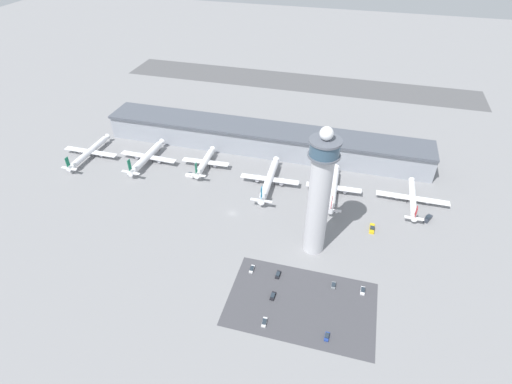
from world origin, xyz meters
name	(u,v)px	position (x,y,z in m)	size (l,w,h in m)	color
ground_plane	(232,213)	(0.00, 0.00, 0.00)	(1000.00, 1000.00, 0.00)	gray
terminal_building	(264,139)	(0.00, 70.00, 8.79)	(219.70, 25.00, 17.38)	#9399A3
runway_strip	(297,82)	(0.00, 198.09, 0.00)	(329.55, 44.00, 0.01)	#515154
control_tower	(319,194)	(47.58, -15.14, 34.15)	(13.99, 13.99, 68.13)	#BCBCC1
parking_lot_surface	(301,304)	(47.99, -50.51, 0.00)	(64.00, 40.00, 0.01)	#424247
airplane_gate_alpha	(90,152)	(-110.58, 30.90, 4.04)	(38.61, 44.51, 12.23)	white
airplane_gate_bravo	(147,157)	(-69.87, 34.98, 4.43)	(39.28, 41.93, 13.91)	white
airplane_gate_charlie	(205,162)	(-30.98, 39.05, 4.43)	(31.07, 33.87, 13.10)	white
airplane_gate_delta	(269,179)	(13.64, 30.75, 4.73)	(35.94, 45.90, 14.21)	white
airplane_gate_echo	(334,188)	(52.09, 32.54, 4.59)	(32.54, 44.91, 13.40)	white
airplane_gate_foxtrot	(413,198)	(96.87, 35.32, 3.76)	(40.62, 38.31, 11.40)	white
service_truck_catering	(372,229)	(75.74, 6.41, 0.86)	(2.60, 7.38, 2.49)	black
service_truck_fuel	(428,218)	(104.89, 22.54, 1.07)	(5.30, 7.22, 3.09)	black
service_truck_baggage	(191,175)	(-36.16, 27.26, 0.85)	(7.49, 2.29, 2.47)	black
car_grey_coupe	(333,285)	(60.37, -36.97, 0.53)	(1.91, 4.04, 1.38)	black
car_silver_sedan	(252,269)	(21.86, -37.39, 0.59)	(1.81, 4.81, 1.53)	black
car_blue_compact	(327,336)	(60.77, -63.98, 0.56)	(1.92, 4.23, 1.44)	black
car_green_van	(278,275)	(34.59, -37.49, 0.55)	(2.04, 4.81, 1.42)	black
car_navy_sedan	(363,291)	(73.41, -36.61, 0.57)	(1.97, 4.68, 1.48)	black
car_red_hatchback	(273,296)	(35.10, -50.08, 0.55)	(2.01, 4.64, 1.42)	black
car_yellow_taxi	(264,322)	(34.80, -64.11, 0.53)	(1.97, 4.82, 1.36)	black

